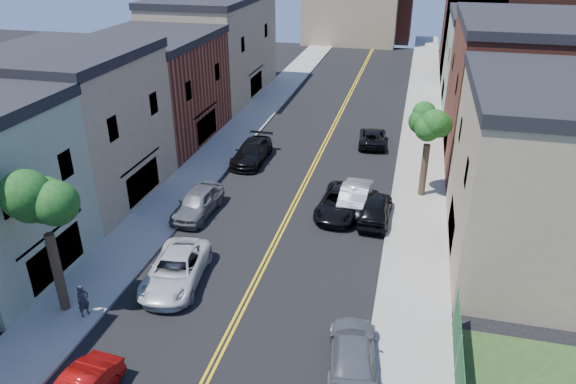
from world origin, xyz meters
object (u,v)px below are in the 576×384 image
Objects in this scene: dark_car_right_far at (372,137)px; grey_car_right at (353,352)px; black_suv_lane at (340,202)px; pedestrian_left at (83,301)px; black_car_right at (375,209)px; white_pickup at (176,270)px; black_car_left at (252,152)px; grey_car_left at (198,202)px; silver_car_right at (356,195)px.

grey_car_right is at bearing 89.13° from dark_car_right_far.
black_suv_lane is at bearing -86.32° from grey_car_right.
pedestrian_left reaches higher than dark_car_right_far.
black_car_right is 2.93× the size of pedestrian_left.
grey_car_right is (9.27, -3.51, -0.07)m from white_pickup.
dark_car_right_far is at bearing -82.54° from black_car_right.
black_car_left is at bearing 86.41° from white_pickup.
white_pickup is 1.16× the size of grey_car_right.
black_suv_lane is at bearing 17.30° from grey_car_left.
pedestrian_left is at bearing 62.52° from dark_car_right_far.
grey_car_right is 25.09m from dark_car_right_far.
black_car_left is at bearing 17.83° from pedestrian_left.
grey_car_left is 10.48m from pedestrian_left.
dark_car_right_far is at bearing 0.88° from pedestrian_left.
black_car_right is 2.25m from black_suv_lane.
grey_car_left is 10.87m from black_car_right.
black_car_right is at bearing 132.75° from silver_car_right.
white_pickup is at bearing -122.91° from black_suv_lane.
silver_car_right is (-1.37, 1.55, 0.03)m from black_car_right.
black_car_left is 1.09× the size of silver_car_right.
grey_car_left reaches higher than black_suv_lane.
silver_car_right reaches higher than white_pickup.
dark_car_right_far is at bearing -88.61° from silver_car_right.
silver_car_right is 1.42m from black_suv_lane.
white_pickup is at bearing 54.76° from silver_car_right.
black_car_left is 10.14m from silver_car_right.
grey_car_left is (-1.70, 6.95, 0.07)m from white_pickup.
pedestrian_left reaches higher than black_car_right.
white_pickup reaches higher than dark_car_right_far.
grey_car_left is 8.85m from black_car_left.
pedestrian_left is (-11.91, -12.26, 0.15)m from black_car_right.
silver_car_right is at bearing 85.52° from dark_car_right_far.
black_car_left is 1.17× the size of dark_car_right_far.
pedestrian_left reaches higher than white_pickup.
pedestrian_left is at bearing -136.97° from white_pickup.
grey_car_left is at bearing 21.21° from silver_car_right.
black_car_right reaches higher than grey_car_right.
silver_car_right is at bearing -90.60° from grey_car_right.
grey_car_left is 3.07× the size of pedestrian_left.
silver_car_right is (9.34, 3.40, -0.01)m from grey_car_left.
black_suv_lane is (-0.84, -1.14, -0.08)m from silver_car_right.
grey_car_left is 0.90× the size of black_car_left.
black_car_right reaches higher than black_suv_lane.
white_pickup is at bearing -16.32° from pedestrian_left.
silver_car_right reaches higher than grey_car_right.
black_suv_lane reaches higher than dark_car_right_far.
grey_car_left is 1.05× the size of dark_car_right_far.
black_suv_lane is 15.96m from pedestrian_left.
pedestrian_left reaches higher than grey_car_left.
silver_car_right is 1.07× the size of dark_car_right_far.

